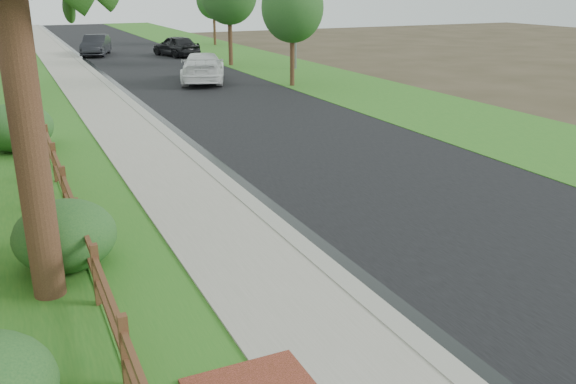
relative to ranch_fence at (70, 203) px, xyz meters
name	(u,v)px	position (x,y,z in m)	size (l,w,h in m)	color
ground	(380,340)	(3.60, -6.40, -0.62)	(120.00, 120.00, 0.00)	#342E1C
road	(150,63)	(8.20, 28.60, -0.61)	(8.00, 90.00, 0.02)	black
curb	(85,65)	(4.00, 28.60, -0.56)	(0.40, 90.00, 0.12)	#9A978C
wet_gutter	(91,66)	(4.35, 28.60, -0.60)	(0.50, 90.00, 0.00)	black
sidewalk	(64,66)	(2.70, 28.60, -0.57)	(2.20, 90.00, 0.10)	gray
grass_strip	(32,68)	(0.80, 28.60, -0.59)	(1.60, 90.00, 0.06)	#26631C
verge_far	(246,58)	(15.10, 28.60, -0.60)	(6.00, 90.00, 0.04)	#26631C
ranch_fence	(70,203)	(0.00, 0.00, 0.00)	(0.12, 16.92, 1.10)	#512C1B
white_suv	(203,67)	(8.81, 18.78, 0.19)	(2.20, 5.40, 1.57)	white
dark_car_mid	(176,46)	(10.80, 31.58, 0.15)	(1.76, 4.38, 1.49)	black
dark_car_far	(96,45)	(5.60, 34.58, 0.14)	(1.57, 4.50, 1.48)	black
shrub_b	(65,236)	(-0.30, -1.89, 0.03)	(1.85, 1.85, 1.29)	#19461E
shrub_d	(17,127)	(-0.76, 7.60, 0.14)	(2.22, 2.22, 1.51)	#19461E
tree_near_right	(292,8)	(12.60, 15.64, 3.27)	(3.12, 3.12, 5.61)	#392317
tree_far_right	(213,0)	(16.14, 38.70, 3.12)	(2.90, 2.90, 5.35)	#392317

